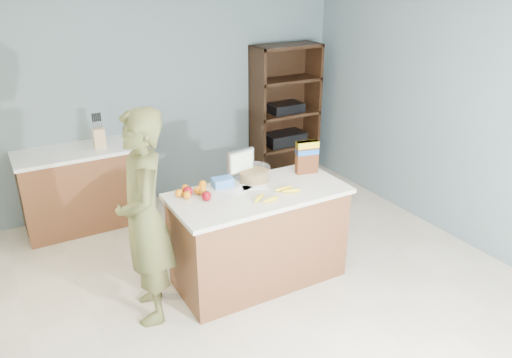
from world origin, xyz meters
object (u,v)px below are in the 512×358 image
shelving_unit (283,115)px  cereal_box (307,155)px  counter_peninsula (259,240)px  person (145,219)px  tv (241,163)px

shelving_unit → cereal_box: bearing=-116.4°
shelving_unit → counter_peninsula: bearing=-127.1°
counter_peninsula → shelving_unit: bearing=52.9°
person → cereal_box: 1.65m
cereal_box → person: bearing=-175.3°
person → tv: 1.08m
counter_peninsula → person: 1.13m
tv → counter_peninsula: bearing=-89.2°
cereal_box → shelving_unit: bearing=63.6°
counter_peninsula → cereal_box: (0.61, 0.15, 0.67)m
person → tv: bearing=118.9°
person → tv: size_ratio=6.31×
counter_peninsula → person: size_ratio=0.88×
tv → shelving_unit: bearing=48.0°
cereal_box → tv: bearing=164.1°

